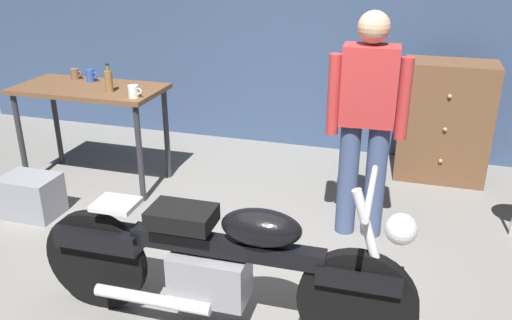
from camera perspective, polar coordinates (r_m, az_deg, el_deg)
ground_plane at (r=3.57m, az=-3.80°, el=-13.85°), size 12.00×12.00×0.00m
workbench at (r=5.00m, az=-17.14°, el=6.18°), size 1.30×0.64×0.90m
motorcycle at (r=3.05m, az=-3.78°, el=-10.68°), size 2.19×0.60×1.00m
person_standing at (r=3.91m, az=11.61°, el=4.37°), size 0.57×0.24×1.67m
wooden_dresser at (r=5.23m, az=19.30°, el=3.87°), size 0.80×0.47×1.10m
storage_bin at (r=4.74m, az=-22.66°, el=-3.52°), size 0.44×0.32×0.34m
mug_brown_stoneware at (r=5.27m, az=-18.57°, el=8.63°), size 0.11×0.08×0.10m
mug_white_ceramic at (r=4.52m, az=-12.82°, el=7.09°), size 0.12×0.08×0.10m
mug_blue_enamel at (r=5.13m, az=-17.10°, el=8.53°), size 0.11×0.07×0.11m
bottle at (r=4.73m, az=-15.30°, el=8.09°), size 0.06×0.06×0.24m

